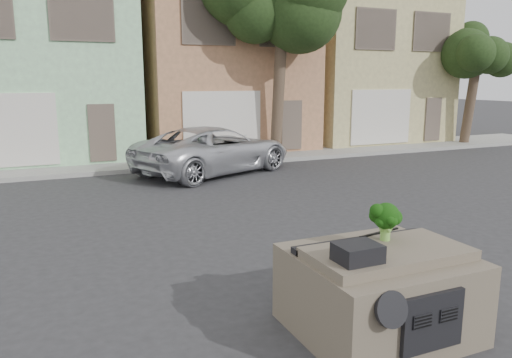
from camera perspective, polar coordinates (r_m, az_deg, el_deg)
ground_plane at (r=9.02m, az=1.79°, el=-8.66°), size 120.00×120.00×0.00m
sidewalk at (r=18.75m, az=-12.30°, el=1.81°), size 40.00×3.00×0.15m
townhouse_mint at (r=22.14m, az=-24.04°, el=12.15°), size 7.20×8.20×7.55m
townhouse_tan at (r=23.44m, az=-4.94°, el=12.96°), size 7.20×8.20×7.55m
townhouse_beige at (r=26.86m, az=10.74°, el=12.59°), size 7.20×8.20×7.55m
silver_pickup at (r=16.80m, az=-4.72°, el=0.70°), size 6.21×4.63×1.57m
tree_near at (r=19.52m, az=2.61°, el=14.73°), size 4.40×4.00×8.50m
tree_far at (r=25.57m, az=23.41°, el=10.21°), size 3.20×3.00×6.00m
car_dashboard at (r=6.44m, az=13.77°, el=-12.06°), size 2.00×1.80×1.12m
instrument_hump at (r=5.61m, az=11.54°, el=-8.26°), size 0.48×0.38×0.20m
wiper_arm at (r=6.69m, az=13.92°, el=-5.96°), size 0.69×0.15×0.02m
broccoli at (r=6.37m, az=14.62°, el=-4.68°), size 0.56×0.56×0.49m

